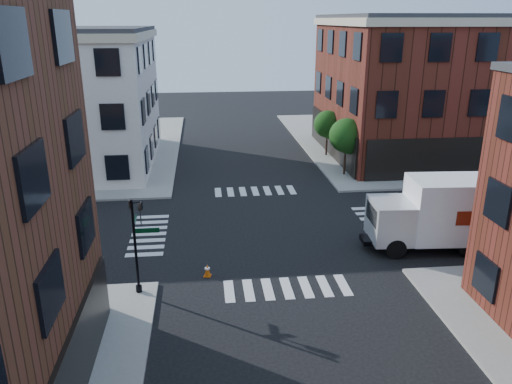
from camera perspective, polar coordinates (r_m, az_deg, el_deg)
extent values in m
plane|color=black|center=(29.96, 1.32, -4.26)|extent=(120.00, 120.00, 0.00)
cube|color=gray|center=(55.46, 20.46, 5.63)|extent=(30.00, 30.00, 0.15)
cube|color=gray|center=(52.62, -25.35, 4.31)|extent=(30.00, 30.00, 0.15)
cube|color=#471C11|center=(49.89, 23.24, 10.85)|extent=(25.00, 16.00, 12.00)
cube|color=silver|center=(46.34, -25.85, 9.34)|extent=(22.00, 16.00, 11.00)
cylinder|color=black|center=(40.42, 10.08, 3.04)|extent=(0.18, 0.18, 1.47)
cylinder|color=black|center=(40.22, 10.14, 4.04)|extent=(0.12, 0.12, 1.47)
sphere|color=#12360E|center=(39.83, 10.28, 6.38)|extent=(2.69, 2.69, 2.69)
sphere|color=#12360E|center=(39.93, 10.62, 5.58)|extent=(1.85, 1.85, 1.85)
cylinder|color=black|center=(46.02, 8.04, 5.03)|extent=(0.18, 0.18, 1.33)
cylinder|color=black|center=(45.87, 8.08, 5.83)|extent=(0.12, 0.12, 1.33)
sphere|color=#12360E|center=(45.55, 8.17, 7.69)|extent=(2.43, 2.43, 2.43)
sphere|color=#12360E|center=(45.61, 8.47, 7.06)|extent=(1.67, 1.67, 1.67)
cylinder|color=black|center=(22.81, -13.61, -6.32)|extent=(0.12, 0.12, 4.60)
cylinder|color=black|center=(23.72, -13.23, -10.69)|extent=(0.28, 0.28, 0.30)
cube|color=#053819|center=(22.40, -12.38, -4.33)|extent=(1.10, 0.03, 0.22)
cube|color=#053819|center=(22.87, -13.66, -3.24)|extent=(0.03, 1.10, 0.22)
imported|color=black|center=(22.23, -13.00, -2.46)|extent=(0.22, 0.18, 1.10)
imported|color=black|center=(22.52, -14.07, -2.26)|extent=(0.18, 0.22, 1.10)
cube|color=white|center=(29.10, 23.00, -1.76)|extent=(6.44, 3.08, 3.36)
cube|color=maroon|center=(27.96, 24.17, -2.75)|extent=(2.38, 0.18, 0.76)
cube|color=maroon|center=(30.27, 21.93, -0.83)|extent=(2.38, 0.18, 0.76)
cube|color=silver|center=(27.79, 15.16, -3.13)|extent=(2.32, 2.73, 2.17)
cube|color=black|center=(27.36, 13.17, -2.47)|extent=(0.23, 2.06, 0.97)
cube|color=black|center=(29.20, 20.26, -5.01)|extent=(8.72, 1.61, 0.27)
cylinder|color=black|center=(27.25, 15.66, -6.25)|extent=(1.10, 0.44, 1.08)
cylinder|color=black|center=(29.22, 14.31, -4.36)|extent=(1.10, 0.44, 1.08)
cylinder|color=black|center=(28.70, 23.11, -5.81)|extent=(1.10, 0.44, 1.08)
cylinder|color=black|center=(30.58, 21.34, -4.05)|extent=(1.10, 0.44, 1.08)
cylinder|color=black|center=(31.71, 25.64, -3.83)|extent=(1.10, 0.44, 1.08)
cube|color=#DD5A09|center=(24.86, -5.56, -9.50)|extent=(0.42, 0.42, 0.04)
cone|color=#DD5A09|center=(24.72, -5.58, -8.88)|extent=(0.40, 0.40, 0.64)
cylinder|color=white|center=(24.68, -5.59, -8.69)|extent=(0.25, 0.25, 0.07)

